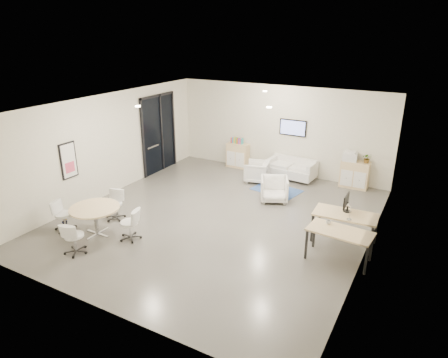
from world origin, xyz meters
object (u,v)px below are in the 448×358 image
loveseat (292,169)px  sideboard_left (238,155)px  desk_rear (345,217)px  round_table (95,210)px  sideboard_right (354,175)px  armchair_left (257,171)px  armchair_right (274,188)px  desk_front (340,234)px

loveseat → sideboard_left: bearing=-180.0°
desk_rear → round_table: 6.31m
sideboard_right → armchair_left: 3.29m
sideboard_right → armchair_right: (-1.93, -2.35, -0.04)m
round_table → armchair_right: bearing=53.1°
desk_front → armchair_left: bearing=139.8°
armchair_left → desk_rear: bearing=39.6°
armchair_left → desk_front: 5.32m
armchair_right → desk_rear: 2.98m
loveseat → armchair_left: 1.32m
armchair_left → desk_front: size_ratio=0.53×
sideboard_left → round_table: sideboard_left is taller
desk_rear → desk_front: (0.09, -0.87, -0.04)m
armchair_left → armchair_right: 1.74m
armchair_left → desk_front: armchair_left is taller
sideboard_right → armchair_right: sideboard_right is taller
sideboard_left → desk_front: size_ratio=0.63×
sideboard_left → armchair_left: 1.69m
sideboard_right → desk_rear: 3.98m
armchair_left → armchair_right: bearing=30.1°
armchair_left → round_table: (-2.03, -5.54, 0.29)m
sideboard_left → desk_front: (5.07, -4.81, 0.21)m
desk_front → round_table: bearing=-158.2°
round_table → armchair_left: bearing=69.9°
sideboard_left → armchair_left: size_ratio=1.18×
loveseat → armchair_right: size_ratio=2.05×
sideboard_left → sideboard_right: (4.40, -0.01, -0.01)m
sideboard_right → round_table: bearing=-127.8°
armchair_left → desk_rear: 4.68m
desk_rear → armchair_right: bearing=145.0°
sideboard_right → round_table: 8.37m
sideboard_left → desk_rear: (4.98, -3.94, 0.24)m
sideboard_right → desk_rear: bearing=-81.6°
sideboard_left → round_table: 6.66m
sideboard_right → round_table: size_ratio=0.73×
sideboard_right → sideboard_left: bearing=179.9°
desk_front → round_table: size_ratio=1.18×
armchair_right → desk_rear: bearing=-56.8°
desk_front → armchair_right: bearing=141.1°
sideboard_left → armchair_right: 3.42m
loveseat → round_table: size_ratio=1.36×
desk_rear → loveseat: bearing=123.1°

